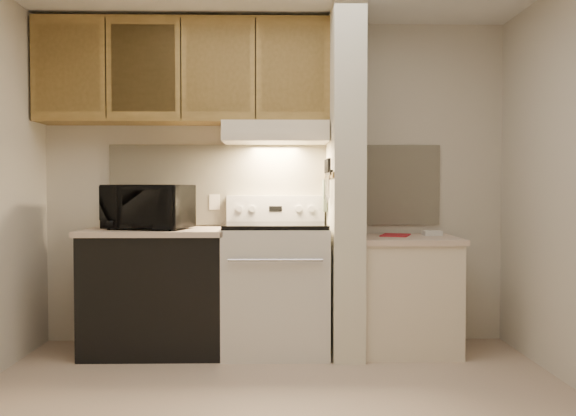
{
  "coord_description": "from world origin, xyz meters",
  "views": [
    {
      "loc": [
        0.01,
        -3.32,
        1.21
      ],
      "look_at": [
        0.08,
        0.75,
        1.08
      ],
      "focal_mm": 38.0,
      "sensor_mm": 36.0,
      "label": 1
    }
  ],
  "objects": [
    {
      "name": "floor",
      "position": [
        0.0,
        0.0,
        0.0
      ],
      "size": [
        3.6,
        3.6,
        0.0
      ],
      "primitive_type": "plane",
      "color": "#C8AF98",
      "rests_on": "ground"
    },
    {
      "name": "wall_back",
      "position": [
        0.0,
        1.5,
        1.25
      ],
      "size": [
        3.6,
        2.5,
        0.02
      ],
      "primitive_type": "cube",
      "rotation": [
        1.57,
        0.0,
        0.0
      ],
      "color": "beige",
      "rests_on": "floor"
    },
    {
      "name": "backsplash",
      "position": [
        0.0,
        1.49,
        1.24
      ],
      "size": [
        2.6,
        0.02,
        0.63
      ],
      "primitive_type": "cube",
      "color": "beige",
      "rests_on": "wall_back"
    },
    {
      "name": "range_body",
      "position": [
        0.0,
        1.16,
        0.46
      ],
      "size": [
        0.76,
        0.65,
        0.92
      ],
      "primitive_type": "cube",
      "color": "silver",
      "rests_on": "floor"
    },
    {
      "name": "oven_window",
      "position": [
        0.0,
        0.84,
        0.5
      ],
      "size": [
        0.5,
        0.01,
        0.3
      ],
      "primitive_type": "cube",
      "color": "black",
      "rests_on": "range_body"
    },
    {
      "name": "oven_handle",
      "position": [
        0.0,
        0.8,
        0.72
      ],
      "size": [
        0.65,
        0.02,
        0.02
      ],
      "primitive_type": "cylinder",
      "rotation": [
        0.0,
        1.57,
        0.0
      ],
      "color": "silver",
      "rests_on": "range_body"
    },
    {
      "name": "cooktop",
      "position": [
        0.0,
        1.16,
        0.94
      ],
      "size": [
        0.74,
        0.64,
        0.03
      ],
      "primitive_type": "cube",
      "color": "black",
      "rests_on": "range_body"
    },
    {
      "name": "range_backguard",
      "position": [
        0.0,
        1.44,
        1.05
      ],
      "size": [
        0.76,
        0.08,
        0.2
      ],
      "primitive_type": "cube",
      "color": "silver",
      "rests_on": "range_body"
    },
    {
      "name": "range_display",
      "position": [
        0.0,
        1.4,
        1.05
      ],
      "size": [
        0.1,
        0.01,
        0.04
      ],
      "primitive_type": "cube",
      "color": "black",
      "rests_on": "range_backguard"
    },
    {
      "name": "range_knob_left_outer",
      "position": [
        -0.28,
        1.4,
        1.05
      ],
      "size": [
        0.05,
        0.02,
        0.05
      ],
      "primitive_type": "cylinder",
      "rotation": [
        1.57,
        0.0,
        0.0
      ],
      "color": "silver",
      "rests_on": "range_backguard"
    },
    {
      "name": "range_knob_left_inner",
      "position": [
        -0.18,
        1.4,
        1.05
      ],
      "size": [
        0.05,
        0.02,
        0.05
      ],
      "primitive_type": "cylinder",
      "rotation": [
        1.57,
        0.0,
        0.0
      ],
      "color": "silver",
      "rests_on": "range_backguard"
    },
    {
      "name": "range_knob_right_inner",
      "position": [
        0.18,
        1.4,
        1.05
      ],
      "size": [
        0.05,
        0.02,
        0.05
      ],
      "primitive_type": "cylinder",
      "rotation": [
        1.57,
        0.0,
        0.0
      ],
      "color": "silver",
      "rests_on": "range_backguard"
    },
    {
      "name": "range_knob_right_outer",
      "position": [
        0.28,
        1.4,
        1.05
      ],
      "size": [
        0.05,
        0.02,
        0.05
      ],
      "primitive_type": "cylinder",
      "rotation": [
        1.57,
        0.0,
        0.0
      ],
      "color": "silver",
      "rests_on": "range_backguard"
    },
    {
      "name": "dishwasher_front",
      "position": [
        -0.88,
        1.17,
        0.43
      ],
      "size": [
        1.0,
        0.63,
        0.87
      ],
      "primitive_type": "cube",
      "color": "black",
      "rests_on": "floor"
    },
    {
      "name": "left_countertop",
      "position": [
        -0.88,
        1.17,
        0.89
      ],
      "size": [
        1.04,
        0.67,
        0.04
      ],
      "primitive_type": "cube",
      "color": "beige",
      "rests_on": "dishwasher_front"
    },
    {
      "name": "spoon_rest",
      "position": [
        -1.1,
        1.36,
        0.92
      ],
      "size": [
        0.2,
        0.08,
        0.01
      ],
      "primitive_type": "cube",
      "rotation": [
        0.0,
        0.0,
        0.09
      ],
      "color": "black",
      "rests_on": "left_countertop"
    },
    {
      "name": "teal_jar",
      "position": [
        -1.23,
        1.39,
        0.96
      ],
      "size": [
        0.12,
        0.12,
        0.11
      ],
      "primitive_type": "cylinder",
      "rotation": [
        0.0,
        0.0,
        -0.32
      ],
      "color": "#28625B",
      "rests_on": "left_countertop"
    },
    {
      "name": "outlet",
      "position": [
        -0.48,
        1.48,
        1.1
      ],
      "size": [
        0.08,
        0.01,
        0.12
      ],
      "primitive_type": "cube",
      "color": "beige",
      "rests_on": "backsplash"
    },
    {
      "name": "microwave",
      "position": [
        -0.93,
        1.15,
        1.07
      ],
      "size": [
        0.66,
        0.52,
        0.32
      ],
      "primitive_type": "imported",
      "rotation": [
        0.0,
        0.0,
        -0.24
      ],
      "color": "black",
      "rests_on": "left_countertop"
    },
    {
      "name": "partition_pillar",
      "position": [
        0.51,
        1.15,
        1.25
      ],
      "size": [
        0.22,
        0.7,
        2.5
      ],
      "primitive_type": "cube",
      "color": "silver",
      "rests_on": "floor"
    },
    {
      "name": "pillar_trim",
      "position": [
        0.39,
        1.15,
        1.3
      ],
      "size": [
        0.01,
        0.7,
        0.04
      ],
      "primitive_type": "cube",
      "color": "olive",
      "rests_on": "partition_pillar"
    },
    {
      "name": "knife_strip",
      "position": [
        0.39,
        1.1,
        1.32
      ],
      "size": [
        0.02,
        0.42,
        0.04
      ],
      "primitive_type": "cube",
      "color": "black",
      "rests_on": "partition_pillar"
    },
    {
      "name": "knife_blade_a",
      "position": [
        0.38,
        0.94,
        1.22
      ],
      "size": [
        0.01,
        0.03,
        0.16
      ],
      "primitive_type": "cube",
      "color": "silver",
      "rests_on": "knife_strip"
    },
    {
      "name": "knife_handle_a",
      "position": [
        0.38,
        0.94,
        1.37
      ],
      "size": [
        0.02,
        0.02,
        0.1
      ],
      "primitive_type": "cylinder",
      "color": "black",
      "rests_on": "knife_strip"
    },
    {
      "name": "knife_blade_b",
      "position": [
        0.38,
        1.03,
        1.21
      ],
      "size": [
        0.01,
        0.04,
        0.18
      ],
      "primitive_type": "cube",
      "color": "silver",
      "rests_on": "knife_strip"
    },
    {
      "name": "knife_handle_b",
      "position": [
        0.38,
        1.01,
        1.37
      ],
      "size": [
        0.02,
        0.02,
        0.1
      ],
      "primitive_type": "cylinder",
      "color": "black",
      "rests_on": "knife_strip"
    },
    {
      "name": "knife_blade_c",
      "position": [
        0.38,
        1.1,
        1.2
      ],
      "size": [
        0.01,
        0.04,
        0.2
      ],
      "primitive_type": "cube",
      "color": "silver",
      "rests_on": "knife_strip"
    },
    {
      "name": "knife_handle_c",
      "position": [
        0.38,
        1.09,
        1.37
      ],
      "size": [
        0.02,
        0.02,
        0.1
      ],
      "primitive_type": "cylinder",
      "color": "black",
      "rests_on": "knife_strip"
    },
    {
      "name": "knife_blade_d",
      "position": [
        0.38,
        1.18,
        1.22
      ],
      "size": [
        0.01,
        0.04,
        0.16
      ],
      "primitive_type": "cube",
      "color": "silver",
      "rests_on": "knife_strip"
    },
    {
      "name": "knife_handle_d",
      "position": [
        0.38,
        1.18,
        1.37
      ],
      "size": [
        0.02,
        0.02,
        0.1
      ],
      "primitive_type": "cylinder",
      "color": "black",
      "rests_on": "knife_strip"
    },
    {
      "name": "knife_blade_e",
      "position": [
        0.38,
        1.27,
        1.21
      ],
      "size": [
        0.01,
        0.04,
        0.18
      ],
      "primitive_type": "cube",
      "color": "silver",
      "rests_on": "knife_strip"
    },
    {
      "name": "knife_handle_e",
      "position": [
        0.38,
        1.25,
        1.37
      ],
      "size": [
        0.02,
        0.02,
        0.1
      ],
      "primitive_type": "cylinder",
      "color": "black",
      "rests_on": "knife_strip"
    },
    {
      "name": "oven_mitt",
      "position": [
        0.38,
        1.32,
        1.15
      ],
      "size": [
        0.03,
        0.1,
        0.24
      ],
      "primitive_type": "cube",
      "color": "slate",
      "rests_on": "partition_pillar"
    },
    {
      "name": "right_cab_base",
      "position": [
        0.97,
        1.15,
        0.4
      ],
      "size": [
        0.7,
        0.6,
        0.81
      ],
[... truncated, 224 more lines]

